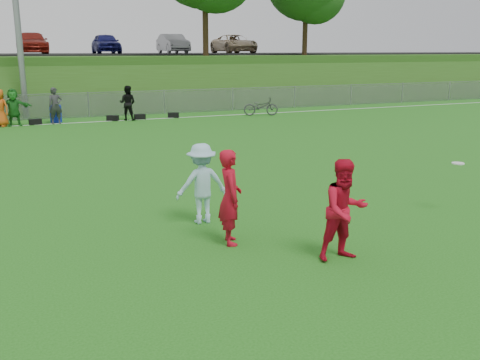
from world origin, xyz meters
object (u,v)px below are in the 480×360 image
player_red_center (345,210)px  player_blue (202,184)px  recycling_bin (56,114)px  bicycle (261,107)px  player_red_left (230,197)px  frisbee (458,163)px

player_red_center → player_blue: bearing=120.1°
recycling_bin → player_blue: bearing=-85.1°
player_blue → bicycle: (8.70, 15.80, -0.33)m
recycling_bin → player_red_center: bearing=-81.4°
player_red_left → player_blue: bearing=15.6°
player_blue → frisbee: size_ratio=6.19×
player_red_left → frisbee: size_ratio=6.59×
player_red_left → frisbee: bearing=-79.0°
player_red_left → player_red_center: size_ratio=1.01×
player_blue → recycling_bin: player_blue is taller
frisbee → player_red_center: bearing=-160.2°
player_red_left → recycling_bin: bearing=16.9°
recycling_bin → bicycle: size_ratio=0.45×
player_red_center → player_red_left: bearing=136.3°
frisbee → bicycle: frisbee is taller
player_red_center → player_blue: 3.16m
frisbee → bicycle: (3.46, 17.23, -0.59)m
player_red_left → player_blue: player_red_left is taller
player_blue → bicycle: bearing=-118.5°
player_red_center → bicycle: bearing=70.0°
player_red_center → frisbee: size_ratio=6.52×
player_red_center → recycling_bin: 20.19m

